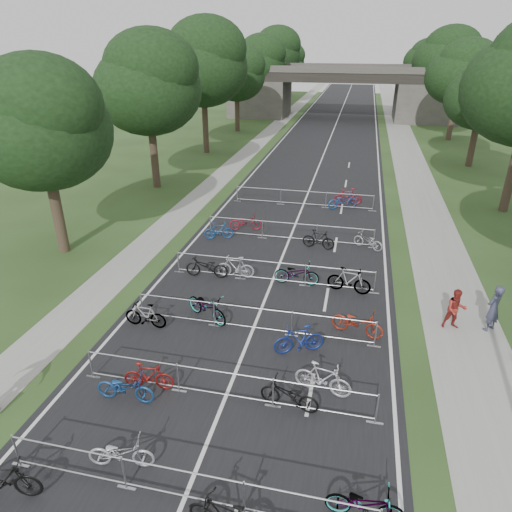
% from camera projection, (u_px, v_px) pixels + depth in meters
% --- Properties ---
extents(road, '(11.00, 140.00, 0.01)m').
position_uv_depth(road, '(330.00, 138.00, 52.04)').
color(road, black).
rests_on(road, ground).
extents(sidewalk_right, '(3.00, 140.00, 0.01)m').
position_uv_depth(sidewalk_right, '(403.00, 141.00, 50.44)').
color(sidewalk_right, gray).
rests_on(sidewalk_right, ground).
extents(sidewalk_left, '(2.00, 140.00, 0.01)m').
position_uv_depth(sidewalk_left, '(266.00, 135.00, 53.54)').
color(sidewalk_left, gray).
rests_on(sidewalk_left, ground).
extents(lane_markings, '(0.12, 140.00, 0.00)m').
position_uv_depth(lane_markings, '(330.00, 138.00, 52.04)').
color(lane_markings, silver).
rests_on(lane_markings, ground).
extents(overpass_bridge, '(31.00, 8.00, 7.05)m').
position_uv_depth(overpass_bridge, '(340.00, 92.00, 63.72)').
color(overpass_bridge, '#44423C').
rests_on(overpass_bridge, ground).
extents(tree_left_0, '(6.72, 6.72, 10.25)m').
position_uv_depth(tree_left_0, '(41.00, 127.00, 21.53)').
color(tree_left_0, '#33261C').
rests_on(tree_left_0, ground).
extents(tree_left_1, '(7.56, 7.56, 11.53)m').
position_uv_depth(tree_left_1, '(148.00, 86.00, 31.74)').
color(tree_left_1, '#33261C').
rests_on(tree_left_1, ground).
extents(tree_left_2, '(8.40, 8.40, 12.81)m').
position_uv_depth(tree_left_2, '(203.00, 64.00, 41.95)').
color(tree_left_2, '#33261C').
rests_on(tree_left_2, ground).
extents(tree_right_2, '(6.16, 6.16, 9.39)m').
position_uv_depth(tree_right_2, '(484.00, 96.00, 38.00)').
color(tree_right_2, '#33261C').
rests_on(tree_right_2, ground).
extents(tree_left_3, '(6.72, 6.72, 10.25)m').
position_uv_depth(tree_left_3, '(237.00, 74.00, 53.22)').
color(tree_left_3, '#33261C').
rests_on(tree_left_3, ground).
extents(tree_right_3, '(7.17, 7.17, 10.93)m').
position_uv_depth(tree_right_3, '(461.00, 74.00, 48.14)').
color(tree_right_3, '#33261C').
rests_on(tree_right_3, ground).
extents(tree_left_4, '(7.56, 7.56, 11.53)m').
position_uv_depth(tree_left_4, '(259.00, 62.00, 63.43)').
color(tree_left_4, '#33261C').
rests_on(tree_left_4, ground).
extents(tree_right_4, '(8.18, 8.18, 12.47)m').
position_uv_depth(tree_right_4, '(446.00, 59.00, 58.28)').
color(tree_right_4, '#33261C').
rests_on(tree_right_4, ground).
extents(tree_left_5, '(8.40, 8.40, 12.81)m').
position_uv_depth(tree_left_5, '(275.00, 53.00, 73.64)').
color(tree_left_5, '#33261C').
rests_on(tree_left_5, ground).
extents(tree_right_5, '(6.16, 6.16, 9.39)m').
position_uv_depth(tree_right_5, '(432.00, 70.00, 69.68)').
color(tree_right_5, '#33261C').
rests_on(tree_right_5, ground).
extents(tree_left_6, '(6.72, 6.72, 10.25)m').
position_uv_depth(tree_left_6, '(287.00, 61.00, 84.90)').
color(tree_left_6, '#33261C').
rests_on(tree_left_6, ground).
extents(tree_right_6, '(7.17, 7.17, 10.93)m').
position_uv_depth(tree_right_6, '(425.00, 60.00, 79.82)').
color(tree_right_6, '#33261C').
rests_on(tree_right_6, ground).
extents(barrier_row_1, '(9.70, 0.08, 1.10)m').
position_uv_depth(barrier_row_1, '(182.00, 485.00, 10.97)').
color(barrier_row_1, '#ABADB3').
rests_on(barrier_row_1, ground).
extents(barrier_row_2, '(9.70, 0.08, 1.10)m').
position_uv_depth(barrier_row_2, '(225.00, 385.00, 14.14)').
color(barrier_row_2, '#ABADB3').
rests_on(barrier_row_2, ground).
extents(barrier_row_3, '(9.70, 0.08, 1.10)m').
position_uv_depth(barrier_row_3, '(252.00, 319.00, 17.49)').
color(barrier_row_3, '#ABADB3').
rests_on(barrier_row_3, ground).
extents(barrier_row_4, '(9.70, 0.08, 1.10)m').
position_uv_depth(barrier_row_4, '(272.00, 272.00, 21.01)').
color(barrier_row_4, '#ABADB3').
rests_on(barrier_row_4, ground).
extents(barrier_row_5, '(9.70, 0.08, 1.10)m').
position_uv_depth(barrier_row_5, '(289.00, 232.00, 25.41)').
color(barrier_row_5, '#ABADB3').
rests_on(barrier_row_5, ground).
extents(barrier_row_6, '(9.70, 0.08, 1.10)m').
position_uv_depth(barrier_row_6, '(303.00, 198.00, 30.69)').
color(barrier_row_6, '#ABADB3').
rests_on(barrier_row_6, ground).
extents(bike_4, '(1.98, 0.91, 1.15)m').
position_uv_depth(bike_4, '(3.00, 480.00, 11.07)').
color(bike_4, black).
rests_on(bike_4, ground).
extents(bike_5, '(1.84, 0.92, 0.93)m').
position_uv_depth(bike_5, '(121.00, 453.00, 11.93)').
color(bike_5, '#AFB0B7').
rests_on(bike_5, ground).
extents(bike_7, '(1.85, 0.66, 0.97)m').
position_uv_depth(bike_7, '(365.00, 504.00, 10.60)').
color(bike_7, '#ABADB3').
rests_on(bike_7, ground).
extents(bike_8, '(1.90, 0.72, 0.99)m').
position_uv_depth(bike_8, '(125.00, 388.00, 14.12)').
color(bike_8, navy).
rests_on(bike_8, ground).
extents(bike_9, '(1.70, 0.65, 1.00)m').
position_uv_depth(bike_9, '(149.00, 376.00, 14.59)').
color(bike_9, maroon).
rests_on(bike_9, ground).
extents(bike_10, '(1.93, 0.90, 0.97)m').
position_uv_depth(bike_10, '(289.00, 396.00, 13.81)').
color(bike_10, black).
rests_on(bike_10, ground).
extents(bike_11, '(1.93, 0.87, 1.12)m').
position_uv_depth(bike_11, '(323.00, 379.00, 14.39)').
color(bike_11, silver).
rests_on(bike_11, ground).
extents(bike_12, '(1.75, 0.54, 1.04)m').
position_uv_depth(bike_12, '(145.00, 315.00, 17.76)').
color(bike_12, '#ABADB3').
rests_on(bike_12, ground).
extents(bike_13, '(2.25, 1.74, 1.14)m').
position_uv_depth(bike_13, '(207.00, 307.00, 18.24)').
color(bike_13, '#ABADB3').
rests_on(bike_13, ground).
extents(bike_14, '(1.92, 1.23, 1.12)m').
position_uv_depth(bike_14, '(299.00, 339.00, 16.27)').
color(bike_14, navy).
rests_on(bike_14, ground).
extents(bike_15, '(2.10, 1.17, 1.05)m').
position_uv_depth(bike_15, '(357.00, 323.00, 17.30)').
color(bike_15, maroon).
rests_on(bike_15, ground).
extents(bike_16, '(2.08, 0.83, 1.07)m').
position_uv_depth(bike_16, '(207.00, 267.00, 21.49)').
color(bike_16, black).
rests_on(bike_16, ground).
extents(bike_17, '(1.82, 0.60, 1.08)m').
position_uv_depth(bike_17, '(236.00, 267.00, 21.47)').
color(bike_17, '#A8A8AF').
rests_on(bike_17, ground).
extents(bike_18, '(2.08, 0.79, 1.08)m').
position_uv_depth(bike_18, '(297.00, 274.00, 20.88)').
color(bike_18, '#ABADB3').
rests_on(bike_18, ground).
extents(bike_19, '(2.01, 0.85, 1.17)m').
position_uv_depth(bike_19, '(349.00, 281.00, 20.17)').
color(bike_19, '#ABADB3').
rests_on(bike_19, ground).
extents(bike_20, '(1.71, 0.97, 0.99)m').
position_uv_depth(bike_20, '(219.00, 231.00, 25.63)').
color(bike_20, navy).
rests_on(bike_20, ground).
extents(bike_21, '(2.03, 1.14, 1.01)m').
position_uv_depth(bike_21, '(245.00, 222.00, 26.83)').
color(bike_21, maroon).
rests_on(bike_21, ground).
extents(bike_22, '(1.81, 0.74, 1.05)m').
position_uv_depth(bike_22, '(319.00, 239.00, 24.46)').
color(bike_22, black).
rests_on(bike_22, ground).
extents(bike_23, '(1.78, 1.35, 0.90)m').
position_uv_depth(bike_23, '(368.00, 241.00, 24.47)').
color(bike_23, '#9E9FA6').
rests_on(bike_23, ground).
extents(bike_26, '(2.14, 1.60, 1.08)m').
position_uv_depth(bike_26, '(343.00, 201.00, 30.26)').
color(bike_26, navy).
rests_on(bike_26, ground).
extents(bike_27, '(2.00, 0.99, 1.16)m').
position_uv_depth(bike_27, '(348.00, 197.00, 30.90)').
color(bike_27, maroon).
rests_on(bike_27, ground).
extents(pedestrian_a, '(0.83, 0.82, 1.93)m').
position_uv_depth(pedestrian_a, '(494.00, 308.00, 17.38)').
color(pedestrian_a, '#33344C').
rests_on(pedestrian_a, ground).
extents(pedestrian_b, '(0.90, 0.75, 1.67)m').
position_uv_depth(pedestrian_b, '(456.00, 310.00, 17.55)').
color(pedestrian_b, maroon).
rests_on(pedestrian_b, ground).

